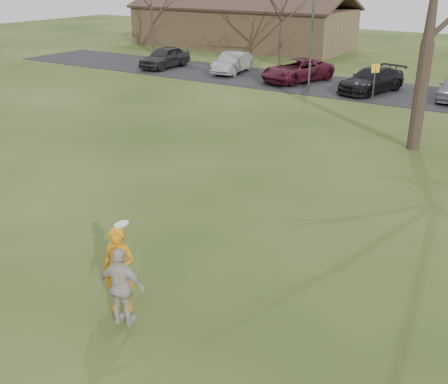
{
  "coord_description": "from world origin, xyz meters",
  "views": [
    {
      "loc": [
        6.65,
        -6.33,
        6.64
      ],
      "look_at": [
        0.0,
        4.0,
        1.5
      ],
      "focal_mm": 42.51,
      "sensor_mm": 36.0,
      "label": 1
    }
  ],
  "objects_px": {
    "catching_play": "(122,287)",
    "car_2": "(297,70)",
    "car_1": "(233,63)",
    "player_defender": "(119,271)",
    "building": "(241,25)",
    "lamp_post": "(312,22)",
    "car_3": "(372,80)",
    "car_0": "(165,57)"
  },
  "relations": [
    {
      "from": "car_1",
      "to": "car_3",
      "type": "height_order",
      "value": "car_3"
    },
    {
      "from": "player_defender",
      "to": "building",
      "type": "xyz_separation_m",
      "value": [
        -19.77,
        37.6,
        0.97
      ]
    },
    {
      "from": "car_1",
      "to": "lamp_post",
      "type": "distance_m",
      "value": 8.34
    },
    {
      "from": "player_defender",
      "to": "building",
      "type": "bearing_deg",
      "value": 101.34
    },
    {
      "from": "car_1",
      "to": "car_2",
      "type": "height_order",
      "value": "car_2"
    },
    {
      "from": "car_1",
      "to": "catching_play",
      "type": "distance_m",
      "value": 28.85
    },
    {
      "from": "car_2",
      "to": "lamp_post",
      "type": "height_order",
      "value": "lamp_post"
    },
    {
      "from": "player_defender",
      "to": "car_1",
      "type": "bearing_deg",
      "value": 100.8
    },
    {
      "from": "car_0",
      "to": "lamp_post",
      "type": "distance_m",
      "value": 13.0
    },
    {
      "from": "car_3",
      "to": "catching_play",
      "type": "xyz_separation_m",
      "value": [
        3.2,
        -24.56,
        0.27
      ]
    },
    {
      "from": "catching_play",
      "to": "lamp_post",
      "type": "relative_size",
      "value": 0.37
    },
    {
      "from": "lamp_post",
      "to": "building",
      "type": "bearing_deg",
      "value": 132.09
    },
    {
      "from": "car_1",
      "to": "car_3",
      "type": "xyz_separation_m",
      "value": [
        10.2,
        -0.99,
        0.0
      ]
    },
    {
      "from": "player_defender",
      "to": "car_1",
      "type": "height_order",
      "value": "player_defender"
    },
    {
      "from": "car_1",
      "to": "car_2",
      "type": "xyz_separation_m",
      "value": [
        5.12,
        -0.4,
        0.01
      ]
    },
    {
      "from": "car_1",
      "to": "car_2",
      "type": "relative_size",
      "value": 0.83
    },
    {
      "from": "player_defender",
      "to": "building",
      "type": "distance_m",
      "value": 42.49
    },
    {
      "from": "car_2",
      "to": "car_3",
      "type": "height_order",
      "value": "car_2"
    },
    {
      "from": "car_2",
      "to": "building",
      "type": "relative_size",
      "value": 0.25
    },
    {
      "from": "building",
      "to": "lamp_post",
      "type": "relative_size",
      "value": 3.29
    },
    {
      "from": "building",
      "to": "player_defender",
      "type": "bearing_deg",
      "value": -62.27
    },
    {
      "from": "player_defender",
      "to": "car_0",
      "type": "xyz_separation_m",
      "value": [
        -18.19,
        24.2,
        -0.16
      ]
    },
    {
      "from": "catching_play",
      "to": "building",
      "type": "distance_m",
      "value": 43.17
    },
    {
      "from": "car_1",
      "to": "building",
      "type": "bearing_deg",
      "value": 110.89
    },
    {
      "from": "car_2",
      "to": "catching_play",
      "type": "bearing_deg",
      "value": -53.76
    },
    {
      "from": "car_3",
      "to": "car_0",
      "type": "bearing_deg",
      "value": -165.43
    },
    {
      "from": "player_defender",
      "to": "building",
      "type": "height_order",
      "value": "building"
    },
    {
      "from": "car_0",
      "to": "catching_play",
      "type": "relative_size",
      "value": 1.95
    },
    {
      "from": "building",
      "to": "car_0",
      "type": "bearing_deg",
      "value": -83.3
    },
    {
      "from": "car_3",
      "to": "building",
      "type": "relative_size",
      "value": 0.24
    },
    {
      "from": "catching_play",
      "to": "car_3",
      "type": "bearing_deg",
      "value": 97.42
    },
    {
      "from": "lamp_post",
      "to": "car_3",
      "type": "bearing_deg",
      "value": 32.47
    },
    {
      "from": "car_2",
      "to": "lamp_post",
      "type": "relative_size",
      "value": 0.82
    },
    {
      "from": "player_defender",
      "to": "car_3",
      "type": "bearing_deg",
      "value": 79.94
    },
    {
      "from": "car_0",
      "to": "player_defender",
      "type": "bearing_deg",
      "value": -53.66
    },
    {
      "from": "player_defender",
      "to": "car_0",
      "type": "height_order",
      "value": "player_defender"
    },
    {
      "from": "lamp_post",
      "to": "car_2",
      "type": "bearing_deg",
      "value": 127.67
    },
    {
      "from": "car_2",
      "to": "lamp_post",
      "type": "bearing_deg",
      "value": -34.3
    },
    {
      "from": "building",
      "to": "car_3",
      "type": "bearing_deg",
      "value": -38.35
    },
    {
      "from": "car_0",
      "to": "car_1",
      "type": "xyz_separation_m",
      "value": [
        5.32,
        0.85,
        -0.06
      ]
    },
    {
      "from": "catching_play",
      "to": "car_2",
      "type": "bearing_deg",
      "value": 108.21
    },
    {
      "from": "car_3",
      "to": "player_defender",
      "type": "bearing_deg",
      "value": -68.62
    }
  ]
}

